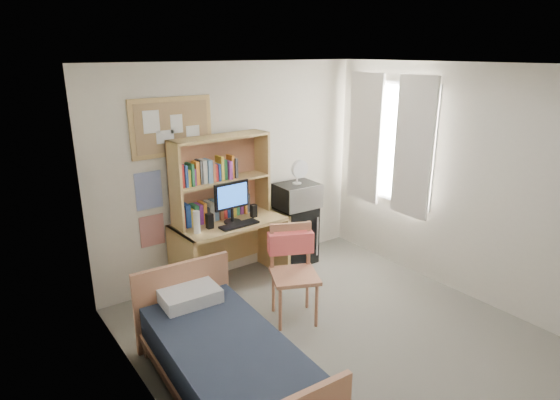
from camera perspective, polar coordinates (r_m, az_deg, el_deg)
floor at (r=4.77m, az=8.54°, el=-17.27°), size 3.60×4.20×0.02m
ceiling at (r=3.92m, az=10.34°, el=15.85°), size 3.60×4.20×0.02m
wall_back at (r=5.76m, az=-5.55°, el=3.49°), size 3.60×0.04×2.60m
wall_left at (r=3.23m, az=-14.15°, el=-8.73°), size 0.04×4.20×2.60m
wall_right at (r=5.54m, az=22.66°, el=1.60°), size 0.04×4.20×2.60m
window_unit at (r=6.12m, az=13.21°, el=6.83°), size 0.10×1.40×1.70m
curtain_left at (r=5.85m, az=15.96°, el=6.12°), size 0.04×0.55×1.70m
curtain_right at (r=6.36m, az=10.32°, el=7.42°), size 0.04×0.55×1.70m
bulletin_board at (r=5.28m, az=-13.04°, el=8.69°), size 0.94×0.03×0.64m
poster_wave at (r=5.32m, az=-15.73°, el=1.12°), size 0.30×0.01×0.42m
poster_japan at (r=5.46m, az=-15.32°, el=-3.61°), size 0.28×0.01×0.36m
desk at (r=5.63m, az=-6.01°, el=-6.47°), size 1.34×0.71×0.82m
desk_chair at (r=4.87m, az=1.79°, el=-9.13°), size 0.67×0.67×1.02m
mini_fridge at (r=6.24m, az=1.90°, el=-4.12°), size 0.47×0.47×0.77m
bed at (r=4.06m, az=-6.38°, el=-19.74°), size 1.01×1.87×0.50m
hutch at (r=5.45m, az=-7.16°, el=2.70°), size 1.21×0.35×0.98m
monitor at (r=5.35m, az=-5.88°, el=-0.38°), size 0.44×0.05×0.47m
keyboard at (r=5.31m, az=-4.99°, el=-3.03°), size 0.47×0.17×0.02m
speaker_left at (r=5.26m, az=-8.59°, el=-2.54°), size 0.07×0.07×0.17m
speaker_right at (r=5.56m, az=-3.23°, el=-1.32°), size 0.07×0.07×0.15m
water_bottle at (r=5.13m, az=-10.12°, el=-2.67°), size 0.08×0.08×0.25m
hoodie at (r=4.93m, az=1.29°, el=-5.20°), size 0.49×0.33×0.23m
microwave at (r=6.05m, az=2.06°, el=0.58°), size 0.54×0.42×0.31m
desk_fan at (r=5.97m, az=2.10°, el=3.31°), size 0.24×0.24×0.29m
pillow at (r=4.47m, az=-10.94°, el=-11.36°), size 0.54×0.39×0.13m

